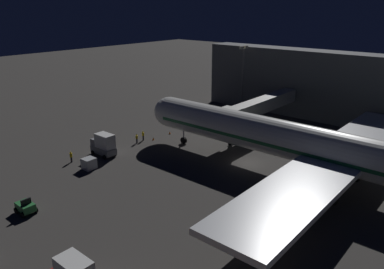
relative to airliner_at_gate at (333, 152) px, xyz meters
name	(u,v)px	position (x,y,z in m)	size (l,w,h in m)	color
ground_plane	(249,163)	(0.00, -12.72, -5.17)	(320.00, 320.00, 0.00)	#383533
airliner_at_gate	(333,152)	(0.00, 0.00, 0.00)	(50.48, 65.23, 17.92)	silver
jet_bridge	(256,107)	(-12.91, -19.45, 0.10)	(24.29, 3.40, 6.80)	#9E9E99
apron_floodlight_mast	(243,73)	(-25.50, -30.83, 3.63)	(2.90, 0.50, 14.83)	#59595E
baggage_tug_spare	(25,207)	(29.85, -24.98, -4.39)	(1.86, 2.36, 1.95)	#287038
catering_truck	(104,144)	(12.56, -32.69, -3.30)	(2.36, 4.52, 3.73)	slate
baggage_container_near_belt	(89,164)	(17.40, -29.97, -4.33)	(1.79, 1.72, 1.68)	#B7BABF
ground_crew_near_nose_gear	(137,138)	(5.24, -32.88, -4.24)	(0.40, 0.40, 1.69)	black
ground_crew_marshaller_fwd	(143,135)	(3.52, -33.07, -4.17)	(0.40, 0.40, 1.81)	black
ground_crew_under_port_wing	(71,156)	(17.72, -34.24, -4.17)	(0.40, 0.40, 1.81)	black
traffic_cone_nose_port	(170,133)	(-2.20, -31.81, -4.89)	(0.36, 0.36, 0.55)	orange
traffic_cone_nose_starboard	(153,139)	(2.20, -31.81, -4.89)	(0.36, 0.36, 0.55)	orange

